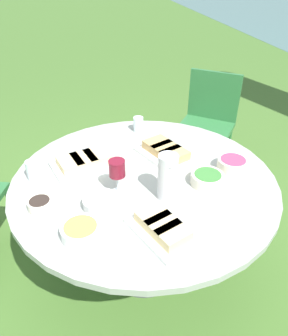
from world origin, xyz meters
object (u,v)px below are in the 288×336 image
(chair_near_left, at_px, (208,117))
(handbag, at_px, (125,147))
(wine_glass, at_px, (117,169))
(water_pitcher, at_px, (168,177))
(dining_table, at_px, (144,190))

(chair_near_left, relative_size, handbag, 2.42)
(handbag, bearing_deg, wine_glass, -10.11)
(chair_near_left, distance_m, water_pitcher, 1.45)
(dining_table, xyz_separation_m, chair_near_left, (-1.03, 0.79, -0.11))
(chair_near_left, relative_size, wine_glass, 4.82)
(dining_table, relative_size, water_pitcher, 5.95)
(chair_near_left, bearing_deg, wine_glass, -39.97)
(wine_glass, relative_size, handbag, 0.50)
(wine_glass, bearing_deg, dining_table, 122.27)
(dining_table, bearing_deg, handbag, 175.55)
(wine_glass, bearing_deg, chair_near_left, 140.03)
(chair_near_left, height_order, handbag, chair_near_left)
(chair_near_left, xyz_separation_m, water_pitcher, (1.22, -0.72, 0.31))
(water_pitcher, relative_size, wine_glass, 1.28)
(wine_glass, height_order, handbag, wine_glass)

